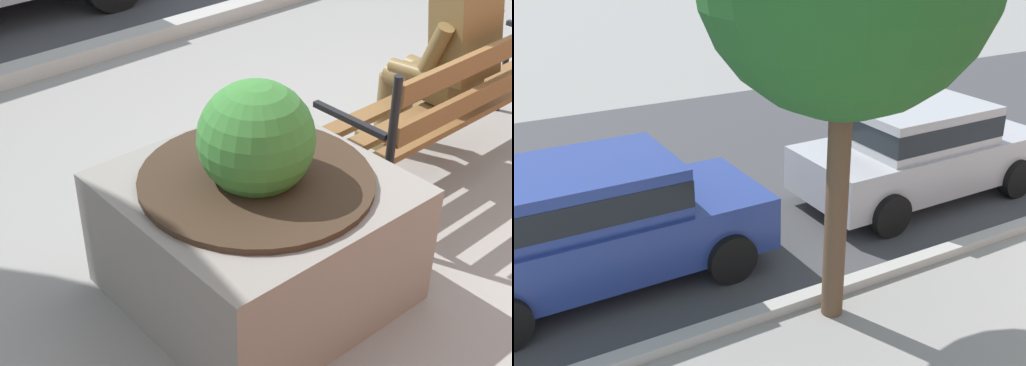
{
  "view_description": "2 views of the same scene",
  "coord_description": "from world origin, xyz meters",
  "views": [
    {
      "loc": [
        -3.11,
        -2.1,
        2.36
      ],
      "look_at": [
        -1.35,
        -0.02,
        0.6
      ],
      "focal_mm": 52.25,
      "sensor_mm": 36.0,
      "label": 1
    },
    {
      "loc": [
        -7.78,
        -2.1,
        4.11
      ],
      "look_at": [
        -3.97,
        4.6,
        0.8
      ],
      "focal_mm": 42.29,
      "sensor_mm": 36.0,
      "label": 2
    }
  ],
  "objects": [
    {
      "name": "parked_car_silver",
      "position": [
        -1.24,
        4.6,
        0.84
      ],
      "size": [
        4.12,
        1.96,
        1.56
      ],
      "color": "#B7B7BC",
      "rests_on": "ground"
    },
    {
      "name": "street_surface",
      "position": [
        0.0,
        7.5,
        0.0
      ],
      "size": [
        60.0,
        9.0,
        0.01
      ],
      "primitive_type": "cube",
      "color": "#424244",
      "rests_on": "ground"
    },
    {
      "name": "parked_car_blue",
      "position": [
        -6.4,
        4.6,
        0.84
      ],
      "size": [
        4.12,
        1.96,
        1.56
      ],
      "color": "navy",
      "rests_on": "ground"
    }
  ]
}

